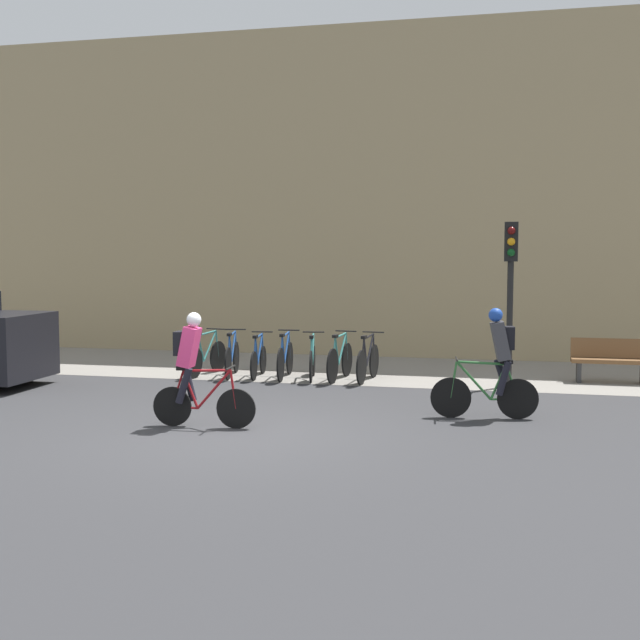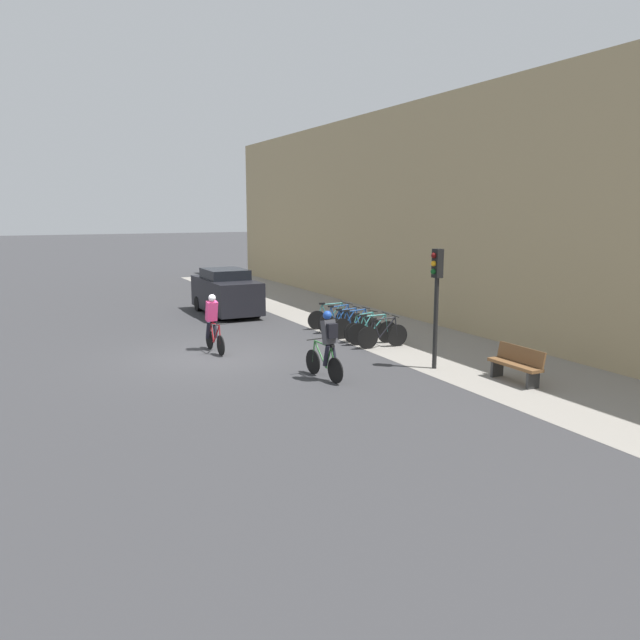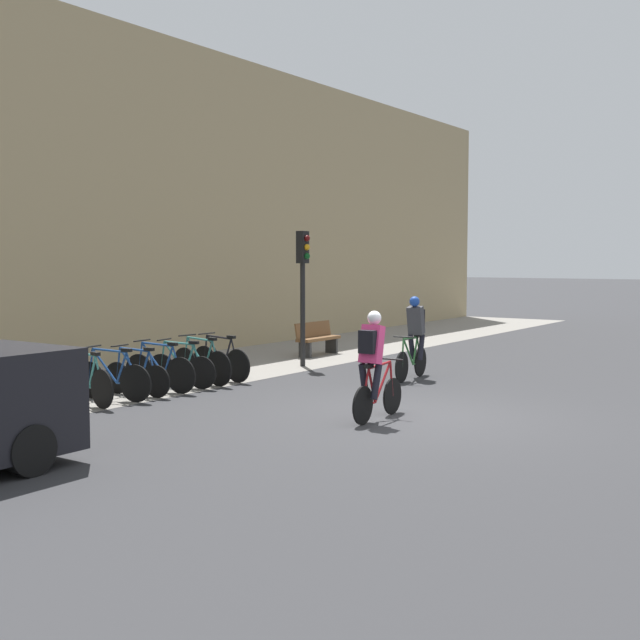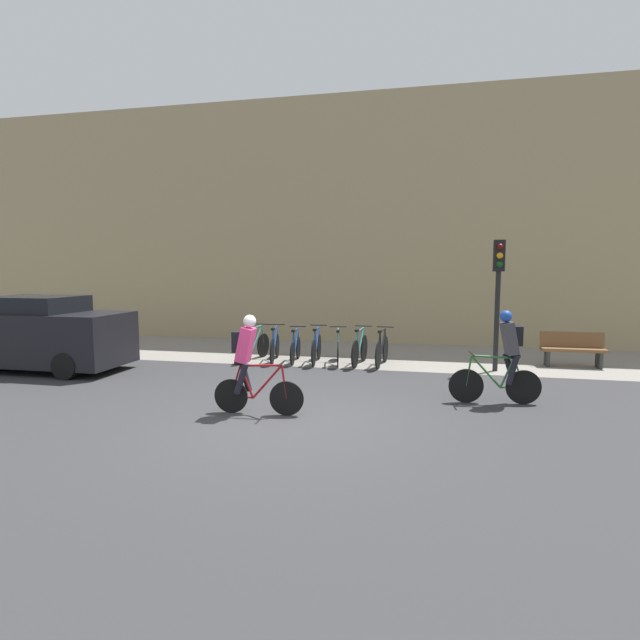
# 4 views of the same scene
# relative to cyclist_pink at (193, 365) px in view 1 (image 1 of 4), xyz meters

# --- Properties ---
(ground) EXTENTS (200.00, 200.00, 0.00)m
(ground) POSITION_rel_cyclist_pink_xyz_m (0.73, -0.30, -0.95)
(ground) COLOR #333335
(kerb_strip) EXTENTS (44.00, 4.50, 0.01)m
(kerb_strip) POSITION_rel_cyclist_pink_xyz_m (0.73, 6.45, -0.94)
(kerb_strip) COLOR gray
(kerb_strip) RESTS_ON ground
(building_facade) EXTENTS (44.00, 0.60, 8.27)m
(building_facade) POSITION_rel_cyclist_pink_xyz_m (0.73, 9.00, 3.19)
(building_facade) COLOR tan
(building_facade) RESTS_ON ground
(cyclist_pink) EXTENTS (1.60, 0.46, 1.74)m
(cyclist_pink) POSITION_rel_cyclist_pink_xyz_m (0.00, 0.00, 0.00)
(cyclist_pink) COLOR black
(cyclist_pink) RESTS_ON ground
(cyclist_grey) EXTENTS (1.69, 0.49, 1.76)m
(cyclist_grey) POSITION_rel_cyclist_pink_xyz_m (4.45, 1.63, -0.00)
(cyclist_grey) COLOR black
(cyclist_grey) RESTS_ON ground
(parked_bike_0) EXTENTS (0.46, 1.71, 0.97)m
(parked_bike_0) POSITION_rel_cyclist_pink_xyz_m (-1.65, 4.85, -0.54)
(parked_bike_0) COLOR black
(parked_bike_0) RESTS_ON ground
(parked_bike_1) EXTENTS (0.47, 1.71, 0.97)m
(parked_bike_1) POSITION_rel_cyclist_pink_xyz_m (-1.06, 4.85, -0.54)
(parked_bike_1) COLOR black
(parked_bike_1) RESTS_ON ground
(parked_bike_2) EXTENTS (0.46, 1.57, 0.94)m
(parked_bike_2) POSITION_rel_cyclist_pink_xyz_m (-0.48, 4.85, -0.57)
(parked_bike_2) COLOR black
(parked_bike_2) RESTS_ON ground
(parked_bike_3) EXTENTS (0.46, 1.74, 0.98)m
(parked_bike_3) POSITION_rel_cyclist_pink_xyz_m (0.11, 4.85, -0.53)
(parked_bike_3) COLOR black
(parked_bike_3) RESTS_ON ground
(parked_bike_4) EXTENTS (0.46, 1.59, 0.96)m
(parked_bike_4) POSITION_rel_cyclist_pink_xyz_m (0.70, 4.85, -0.55)
(parked_bike_4) COLOR black
(parked_bike_4) RESTS_ON ground
(parked_bike_5) EXTENTS (0.46, 1.75, 0.99)m
(parked_bike_5) POSITION_rel_cyclist_pink_xyz_m (1.28, 4.85, -0.53)
(parked_bike_5) COLOR black
(parked_bike_5) RESTS_ON ground
(parked_bike_6) EXTENTS (0.46, 1.71, 0.98)m
(parked_bike_6) POSITION_rel_cyclist_pink_xyz_m (1.86, 4.85, -0.54)
(parked_bike_6) COLOR black
(parked_bike_6) RESTS_ON ground
(traffic_light_pole) EXTENTS (0.26, 0.30, 3.22)m
(traffic_light_pole) POSITION_rel_cyclist_pink_xyz_m (4.67, 4.74, 1.30)
(traffic_light_pole) COLOR black
(traffic_light_pole) RESTS_ON ground
(bench) EXTENTS (1.54, 0.44, 0.89)m
(bench) POSITION_rel_cyclist_pink_xyz_m (6.68, 5.74, -0.48)
(bench) COLOR brown
(bench) RESTS_ON ground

